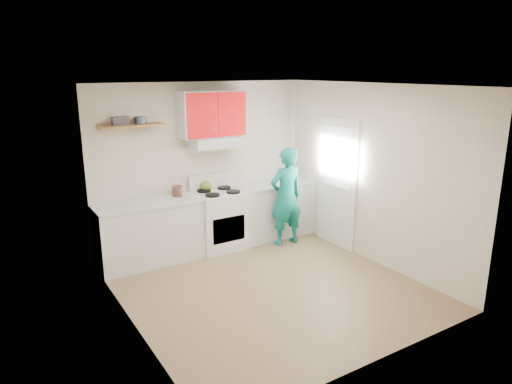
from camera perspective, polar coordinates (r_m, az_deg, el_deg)
floor at (r=6.23m, az=1.54°, el=-11.60°), size 3.80×3.80×0.00m
ceiling at (r=5.57m, az=1.73°, el=13.05°), size 3.60×3.80×0.04m
back_wall at (r=7.38m, az=-6.56°, el=3.28°), size 3.60×0.04×2.60m
front_wall at (r=4.39m, az=15.54°, el=-5.45°), size 3.60×0.04×2.60m
left_wall at (r=5.04m, az=-15.72°, el=-2.79°), size 0.04×3.80×2.60m
right_wall at (r=6.90m, az=14.20°, el=2.08°), size 0.04×3.80×2.60m
door at (r=7.43m, az=10.07°, el=1.05°), size 0.05×0.85×2.05m
door_glass at (r=7.32m, az=10.06°, el=4.25°), size 0.01×0.55×0.95m
counter_left at (r=6.97m, az=-13.03°, el=-5.01°), size 1.52×0.60×0.90m
counter_right at (r=7.89m, az=2.06°, el=-2.24°), size 1.32×0.60×0.90m
stove at (r=7.36m, az=-4.57°, el=-3.48°), size 0.76×0.65×0.92m
range_hood at (r=7.16m, az=-5.17°, el=6.16°), size 0.76×0.44×0.15m
upper_cabinets at (r=7.15m, az=-5.45°, el=9.58°), size 1.02×0.33×0.70m
shelf at (r=6.72m, az=-15.15°, el=7.92°), size 0.90×0.30×0.04m
books at (r=6.67m, az=-16.44°, el=8.44°), size 0.23×0.17×0.12m
tin at (r=6.73m, az=-14.13°, el=8.60°), size 0.19×0.19×0.10m
kettle at (r=7.31m, az=-6.18°, el=0.76°), size 0.24×0.24×0.16m
crock at (r=7.06m, az=-9.70°, el=0.05°), size 0.20×0.20×0.18m
cutting_board at (r=7.58m, az=-0.66°, el=0.65°), size 0.31×0.25×0.02m
silicone_mat at (r=8.01m, az=4.06°, el=1.36°), size 0.32×0.27×0.01m
person at (r=7.41m, az=3.75°, el=-0.59°), size 0.60×0.40×1.60m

